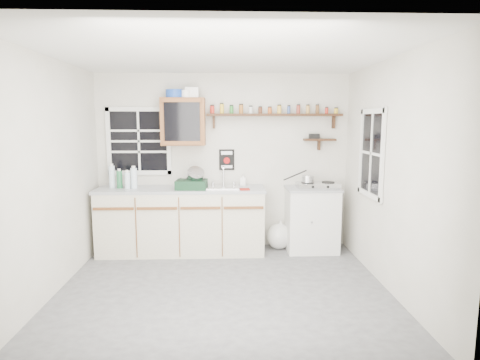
# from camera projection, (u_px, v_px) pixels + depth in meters

# --- Properties ---
(room) EXTENTS (3.64, 3.24, 2.54)m
(room) POSITION_uv_depth(u_px,v_px,m) (223.00, 177.00, 4.22)
(room) COLOR #48484A
(room) RESTS_ON ground
(main_cabinet) EXTENTS (2.31, 0.63, 0.92)m
(main_cabinet) POSITION_uv_depth(u_px,v_px,m) (182.00, 220.00, 5.60)
(main_cabinet) COLOR #BDB59D
(main_cabinet) RESTS_ON floor
(right_cabinet) EXTENTS (0.73, 0.57, 0.91)m
(right_cabinet) POSITION_uv_depth(u_px,v_px,m) (312.00, 219.00, 5.69)
(right_cabinet) COLOR silver
(right_cabinet) RESTS_ON floor
(sink) EXTENTS (0.52, 0.44, 0.29)m
(sink) POSITION_uv_depth(u_px,v_px,m) (220.00, 187.00, 5.55)
(sink) COLOR silver
(sink) RESTS_ON main_cabinet
(upper_cabinet) EXTENTS (0.60, 0.32, 0.65)m
(upper_cabinet) POSITION_uv_depth(u_px,v_px,m) (183.00, 122.00, 5.54)
(upper_cabinet) COLOR brown
(upper_cabinet) RESTS_ON wall_back
(upper_cabinet_clutter) EXTENTS (0.45, 0.24, 0.14)m
(upper_cabinet_clutter) POSITION_uv_depth(u_px,v_px,m) (182.00, 93.00, 5.49)
(upper_cabinet_clutter) COLOR #183E9C
(upper_cabinet_clutter) RESTS_ON upper_cabinet
(spice_shelf) EXTENTS (1.91, 0.18, 0.35)m
(spice_shelf) POSITION_uv_depth(u_px,v_px,m) (273.00, 114.00, 5.64)
(spice_shelf) COLOR black
(spice_shelf) RESTS_ON wall_back
(secondary_shelf) EXTENTS (0.45, 0.16, 0.24)m
(secondary_shelf) POSITION_uv_depth(u_px,v_px,m) (318.00, 139.00, 5.73)
(secondary_shelf) COLOR black
(secondary_shelf) RESTS_ON wall_back
(warning_sign) EXTENTS (0.22, 0.02, 0.30)m
(warning_sign) POSITION_uv_depth(u_px,v_px,m) (227.00, 160.00, 5.79)
(warning_sign) COLOR black
(warning_sign) RESTS_ON wall_back
(window_back) EXTENTS (0.93, 0.03, 0.98)m
(window_back) POSITION_uv_depth(u_px,v_px,m) (139.00, 141.00, 5.70)
(window_back) COLOR black
(window_back) RESTS_ON wall_back
(window_right) EXTENTS (0.03, 0.78, 1.08)m
(window_right) POSITION_uv_depth(u_px,v_px,m) (372.00, 153.00, 4.80)
(window_right) COLOR black
(window_right) RESTS_ON wall_back
(water_bottles) EXTENTS (0.40, 0.18, 0.33)m
(water_bottles) POSITION_uv_depth(u_px,v_px,m) (123.00, 178.00, 5.49)
(water_bottles) COLOR silver
(water_bottles) RESTS_ON main_cabinet
(dish_rack) EXTENTS (0.43, 0.34, 0.31)m
(dish_rack) POSITION_uv_depth(u_px,v_px,m) (193.00, 182.00, 5.43)
(dish_rack) COLOR black
(dish_rack) RESTS_ON main_cabinet
(soap_bottle) EXTENTS (0.09, 0.09, 0.17)m
(soap_bottle) POSITION_uv_depth(u_px,v_px,m) (243.00, 179.00, 5.74)
(soap_bottle) COLOR silver
(soap_bottle) RESTS_ON main_cabinet
(rag) EXTENTS (0.14, 0.12, 0.02)m
(rag) POSITION_uv_depth(u_px,v_px,m) (245.00, 189.00, 5.37)
(rag) COLOR maroon
(rag) RESTS_ON main_cabinet
(hotplate) EXTENTS (0.58, 0.32, 0.08)m
(hotplate) POSITION_uv_depth(u_px,v_px,m) (318.00, 185.00, 5.60)
(hotplate) COLOR silver
(hotplate) RESTS_ON right_cabinet
(saucepan) EXTENTS (0.41, 0.22, 0.18)m
(saucepan) POSITION_uv_depth(u_px,v_px,m) (307.00, 179.00, 5.59)
(saucepan) COLOR silver
(saucepan) RESTS_ON hotplate
(trash_bag) EXTENTS (0.39, 0.35, 0.44)m
(trash_bag) POSITION_uv_depth(u_px,v_px,m) (279.00, 236.00, 5.79)
(trash_bag) COLOR silver
(trash_bag) RESTS_ON floor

